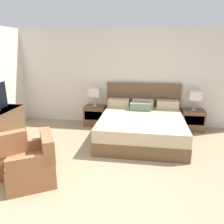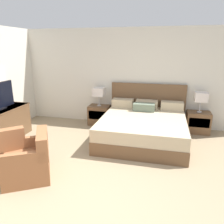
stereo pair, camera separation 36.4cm
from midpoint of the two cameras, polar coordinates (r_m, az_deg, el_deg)
ground_plane at (r=3.22m, az=-4.67°, el=-22.46°), size 10.03×10.03×0.00m
wall_back at (r=5.85m, az=5.57°, el=8.90°), size 6.76×0.06×2.51m
bed at (r=5.02m, az=10.23°, el=-3.77°), size 1.91×2.03×1.13m
nightstand_left at (r=5.91m, az=-1.58°, el=-0.81°), size 0.55×0.40×0.52m
nightstand_right at (r=5.81m, az=23.24°, el=-2.51°), size 0.55×0.40×0.52m
table_lamp_left at (r=5.76m, az=-1.63°, el=5.21°), size 0.29×0.29×0.49m
table_lamp_right at (r=5.65m, az=23.96°, el=3.57°), size 0.29×0.29×0.49m
dresser at (r=5.40m, az=-24.86°, el=-2.84°), size 0.57×1.29×0.73m
armchair_by_window at (r=4.20m, az=-24.23°, el=-9.48°), size 0.97×0.97×0.76m
armchair_companion at (r=3.72m, az=-18.16°, el=-12.20°), size 0.94×0.93×0.76m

